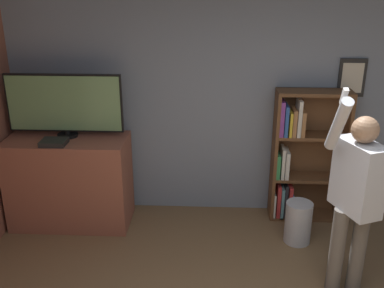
% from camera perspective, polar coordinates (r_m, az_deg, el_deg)
% --- Properties ---
extents(wall_back, '(7.15, 0.09, 2.70)m').
position_cam_1_polar(wall_back, '(5.00, 6.58, 5.80)').
color(wall_back, gray).
rests_on(wall_back, ground_plane).
extents(tv_ledge, '(1.29, 0.60, 1.00)m').
position_cam_1_polar(tv_ledge, '(5.13, -15.19, -4.58)').
color(tv_ledge, '#93513D').
rests_on(tv_ledge, ground_plane).
extents(television, '(1.22, 0.22, 0.68)m').
position_cam_1_polar(television, '(4.90, -15.89, 4.84)').
color(television, black).
rests_on(television, tv_ledge).
extents(game_console, '(0.26, 0.21, 0.05)m').
position_cam_1_polar(game_console, '(4.80, -17.14, 0.21)').
color(game_console, black).
rests_on(game_console, tv_ledge).
extents(bookshelf, '(0.79, 0.28, 1.49)m').
position_cam_1_polar(bookshelf, '(5.11, 13.56, -1.70)').
color(bookshelf, brown).
rests_on(bookshelf, ground_plane).
extents(person, '(0.58, 0.55, 1.89)m').
position_cam_1_polar(person, '(3.92, 20.14, -5.66)').
color(person, '#56514C').
rests_on(person, ground_plane).
extents(waste_bin, '(0.27, 0.27, 0.45)m').
position_cam_1_polar(waste_bin, '(4.85, 13.32, -9.65)').
color(waste_bin, '#B7B7BC').
rests_on(waste_bin, ground_plane).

